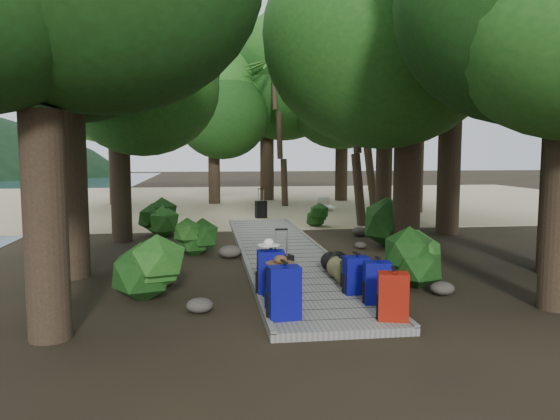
{
  "coord_description": "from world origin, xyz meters",
  "views": [
    {
      "loc": [
        -1.8,
        -11.7,
        2.42
      ],
      "look_at": [
        0.05,
        1.73,
        1.0
      ],
      "focal_mm": 35.0,
      "sensor_mm": 36.0,
      "label": 1
    }
  ],
  "objects": [
    {
      "name": "tree_right_e",
      "position": [
        4.46,
        6.89,
        4.12
      ],
      "size": [
        4.58,
        4.58,
        8.24
      ],
      "primitive_type": null,
      "color": "black",
      "rests_on": "ground"
    },
    {
      "name": "hat_brown",
      "position": [
        -0.72,
        -3.9,
        0.87
      ],
      "size": [
        0.44,
        0.44,
        0.13
      ],
      "primitive_type": null,
      "color": "#51351E",
      "rests_on": "backpack_left_b"
    },
    {
      "name": "sand_beach",
      "position": [
        0.0,
        16.0,
        0.01
      ],
      "size": [
        40.0,
        22.0,
        0.02
      ],
      "primitive_type": "cube",
      "color": "tan",
      "rests_on": "ground"
    },
    {
      "name": "rock_left_b",
      "position": [
        -2.57,
        -1.69,
        0.09
      ],
      "size": [
        0.32,
        0.29,
        0.18
      ],
      "primitive_type": null,
      "color": "#4C473F",
      "rests_on": "ground"
    },
    {
      "name": "shrub_left_a",
      "position": [
        -2.71,
        -2.75,
        0.57
      ],
      "size": [
        1.26,
        1.26,
        1.13
      ],
      "primitive_type": null,
      "color": "#1C5018",
      "rests_on": "ground"
    },
    {
      "name": "backpack_right_c",
      "position": [
        0.64,
        -3.17,
        0.46
      ],
      "size": [
        0.42,
        0.31,
        0.68
      ],
      "primitive_type": null,
      "rotation": [
        0.0,
        0.0,
        0.06
      ],
      "color": "#070474",
      "rests_on": "boardwalk"
    },
    {
      "name": "tree_back_a",
      "position": [
        -1.37,
        14.38,
        3.92
      ],
      "size": [
        4.53,
        4.53,
        7.85
      ],
      "primitive_type": null,
      "color": "black",
      "rests_on": "ground"
    },
    {
      "name": "boardwalk",
      "position": [
        0.0,
        1.0,
        0.06
      ],
      "size": [
        2.0,
        12.0,
        0.12
      ],
      "primitive_type": "cube",
      "color": "slate",
      "rests_on": "ground"
    },
    {
      "name": "palm_left_a",
      "position": [
        -4.71,
        6.45,
        3.74
      ],
      "size": [
        4.7,
        4.7,
        7.47
      ],
      "primitive_type": null,
      "color": "#1B4513",
      "rests_on": "ground"
    },
    {
      "name": "shrub_right_c",
      "position": [
        1.87,
        5.76,
        0.35
      ],
      "size": [
        0.77,
        0.77,
        0.69
      ],
      "primitive_type": null,
      "color": "#1C5018",
      "rests_on": "ground"
    },
    {
      "name": "ground",
      "position": [
        0.0,
        0.0,
        0.0
      ],
      "size": [
        120.0,
        120.0,
        0.0
      ],
      "primitive_type": "plane",
      "color": "black",
      "rests_on": "ground"
    },
    {
      "name": "shrub_right_a",
      "position": [
        1.84,
        -2.4,
        0.5
      ],
      "size": [
        1.12,
        1.12,
        1.01
      ],
      "primitive_type": null,
      "color": "#1C5018",
      "rests_on": "ground"
    },
    {
      "name": "backpack_left_c",
      "position": [
        -0.76,
        -3.02,
        0.52
      ],
      "size": [
        0.44,
        0.32,
        0.8
      ],
      "primitive_type": null,
      "rotation": [
        0.0,
        0.0,
        -0.02
      ],
      "color": "#070474",
      "rests_on": "boardwalk"
    },
    {
      "name": "backpack_left_a",
      "position": [
        -0.73,
        -4.37,
        0.53
      ],
      "size": [
        0.46,
        0.34,
        0.82
      ],
      "primitive_type": null,
      "rotation": [
        0.0,
        0.0,
        0.09
      ],
      "color": "#070474",
      "rests_on": "boardwalk"
    },
    {
      "name": "backpack_left_b",
      "position": [
        -0.74,
        -3.9,
        0.46
      ],
      "size": [
        0.39,
        0.28,
        0.69
      ],
      "primitive_type": null,
      "rotation": [
        0.0,
        0.0,
        0.05
      ],
      "color": "black",
      "rests_on": "boardwalk"
    },
    {
      "name": "shrub_right_b",
      "position": [
        2.99,
        1.81,
        0.62
      ],
      "size": [
        1.38,
        1.38,
        1.24
      ],
      "primitive_type": null,
      "color": "#1C5018",
      "rests_on": "ground"
    },
    {
      "name": "lone_suitcase_on_sand",
      "position": [
        0.23,
        8.26,
        0.34
      ],
      "size": [
        0.45,
        0.33,
        0.64
      ],
      "primitive_type": null,
      "rotation": [
        0.0,
        0.0,
        0.26
      ],
      "color": "black",
      "rests_on": "sand_beach"
    },
    {
      "name": "suitcase_on_boardwalk",
      "position": [
        -0.56,
        -2.82,
        0.42
      ],
      "size": [
        0.43,
        0.32,
        0.6
      ],
      "primitive_type": null,
      "rotation": [
        0.0,
        0.0,
        0.31
      ],
      "color": "black",
      "rests_on": "boardwalk"
    },
    {
      "name": "shrub_left_b",
      "position": [
        -2.06,
        1.23,
        0.44
      ],
      "size": [
        0.98,
        0.98,
        0.88
      ],
      "primitive_type": null,
      "color": "#1C5018",
      "rests_on": "ground"
    },
    {
      "name": "palm_right_b",
      "position": [
        5.43,
        11.33,
        4.61
      ],
      "size": [
        4.78,
        4.78,
        9.23
      ],
      "primitive_type": null,
      "color": "#1B4513",
      "rests_on": "ground"
    },
    {
      "name": "tree_right_c",
      "position": [
        3.11,
        1.11,
        4.79
      ],
      "size": [
        5.54,
        5.54,
        9.58
      ],
      "primitive_type": null,
      "color": "black",
      "rests_on": "ground"
    },
    {
      "name": "kayak",
      "position": [
        -3.2,
        9.62,
        0.19
      ],
      "size": [
        1.08,
        3.41,
        0.34
      ],
      "primitive_type": "ellipsoid",
      "rotation": [
        0.0,
        0.0,
        -0.1
      ],
      "color": "red",
      "rests_on": "sand_beach"
    },
    {
      "name": "rock_right_c",
      "position": [
        2.09,
        1.55,
        0.09
      ],
      "size": [
        0.32,
        0.29,
        0.17
      ],
      "primitive_type": null,
      "color": "#4C473F",
      "rests_on": "ground"
    },
    {
      "name": "backpack_right_b",
      "position": [
        0.79,
        -3.79,
        0.48
      ],
      "size": [
        0.43,
        0.33,
        0.72
      ],
      "primitive_type": null,
      "rotation": [
        0.0,
        0.0,
        -0.13
      ],
      "color": "#070474",
      "rests_on": "boardwalk"
    },
    {
      "name": "shrub_left_c",
      "position": [
        -3.18,
        4.59,
        0.51
      ],
      "size": [
        1.14,
        1.14,
        1.03
      ],
      "primitive_type": null,
      "color": "#1C5018",
      "rests_on": "ground"
    },
    {
      "name": "sun_lounger",
      "position": [
        3.22,
        10.54,
        0.29
      ],
      "size": [
        0.57,
        1.67,
        0.54
      ],
      "primitive_type": null,
      "rotation": [
        0.0,
        0.0,
        0.02
      ],
      "color": "silver",
      "rests_on": "sand_beach"
    },
    {
      "name": "tree_back_d",
      "position": [
        -5.94,
        14.56,
        4.29
      ],
      "size": [
        5.15,
        5.15,
        8.58
      ],
      "primitive_type": null,
      "color": "black",
      "rests_on": "ground"
    },
    {
      "name": "tree_right_d",
      "position": [
        5.4,
        3.72,
        4.83
      ],
      "size": [
        5.27,
        5.27,
        9.66
      ],
      "primitive_type": null,
      "color": "black",
      "rests_on": "ground"
    },
    {
      "name": "tree_right_f",
      "position": [
        6.66,
        9.52,
        4.77
      ],
      "size": [
        5.34,
        5.34,
        9.53
      ],
      "primitive_type": null,
      "color": "black",
      "rests_on": "ground"
    },
    {
      "name": "rock_right_a",
      "position": [
        2.2,
        -3.02,
        0.12
      ],
      "size": [
        0.42,
        0.38,
        0.23
      ],
      "primitive_type": null,
      "color": "#4C473F",
      "rests_on": "ground"
    },
    {
      "name": "tree_back_b",
      "position": [
        1.35,
        16.09,
        5.05
      ],
      "size": [
        5.66,
        5.66,
        10.1
      ],
      "primitive_type": null,
      "color": "black",
      "rests_on": "ground"
    },
    {
      "name": "backpack_right_a",
      "position": [
        0.75,
        -4.62,
        0.49
      ],
      "size": [
        0.47,
        0.39,
        0.74
      ],
      "primitive_type": null,
      "rotation": [
        0.0,
        0.0,
        -0.26
      ],
      "color": "maroon",
      "rests_on": "boardwalk"
    },
    {
      "name": "tree_left_c",
      "position": [
        -4.09,
        3.65,
        3.93
      ],
      "size": [
        4.52,
        4.52,
        7.87
      ],
      "primitive_type": null,
      "color": "black",
      "rests_on": "ground"
    },
    {
      "name": "palm_right_a",
      "position": [
        3.47,
        6.0,
        3.6
      ],
      "size": [
        4.22,
        4.22,
        7.2
      ],
      "primitive_type": null,
      "color": "#1B4513",
      "rests_on": "ground"
    },
    {
      "name": "tree_back_c",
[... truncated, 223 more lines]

